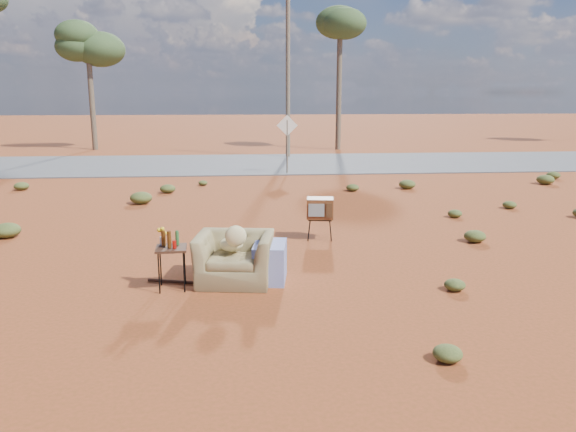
{
  "coord_description": "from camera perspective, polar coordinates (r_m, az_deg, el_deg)",
  "views": [
    {
      "loc": [
        -0.27,
        -8.95,
        3.0
      ],
      "look_at": [
        0.58,
        0.97,
        0.8
      ],
      "focal_mm": 35.0,
      "sensor_mm": 36.0,
      "label": 1
    }
  ],
  "objects": [
    {
      "name": "rusty_bar",
      "position": [
        9.14,
        -9.2,
        -6.71
      ],
      "size": [
        1.62,
        0.48,
        0.04
      ],
      "primitive_type": "cylinder",
      "rotation": [
        0.0,
        1.57,
        -0.26
      ],
      "color": "#502915",
      "rests_on": "ground"
    },
    {
      "name": "highway",
      "position": [
        24.13,
        -4.25,
        5.32
      ],
      "size": [
        140.0,
        7.0,
        0.04
      ],
      "primitive_type": "cube",
      "color": "#565659",
      "rests_on": "ground"
    },
    {
      "name": "tv_unit",
      "position": [
        11.61,
        3.28,
        0.73
      ],
      "size": [
        0.59,
        0.51,
        0.87
      ],
      "rotation": [
        0.0,
        0.0,
        -0.14
      ],
      "color": "black",
      "rests_on": "ground"
    },
    {
      "name": "ground",
      "position": [
        9.44,
        -3.04,
        -6.08
      ],
      "size": [
        140.0,
        140.0,
        0.0
      ],
      "primitive_type": "plane",
      "color": "maroon",
      "rests_on": "ground"
    },
    {
      "name": "utility_pole_center",
      "position": [
        26.57,
        -0.01,
        14.92
      ],
      "size": [
        1.4,
        0.2,
        8.0
      ],
      "color": "brown",
      "rests_on": "ground"
    },
    {
      "name": "eucalyptus_near_left",
      "position": [
        31.99,
        -19.68,
        16.14
      ],
      "size": [
        3.2,
        3.2,
        6.6
      ],
      "color": "brown",
      "rests_on": "ground"
    },
    {
      "name": "eucalyptus_center",
      "position": [
        30.6,
        5.32,
        18.83
      ],
      "size": [
        3.2,
        3.2,
        7.6
      ],
      "color": "brown",
      "rests_on": "ground"
    },
    {
      "name": "armchair",
      "position": [
        9.04,
        -4.78,
        -3.67
      ],
      "size": [
        1.53,
        0.94,
        1.06
      ],
      "rotation": [
        0.0,
        0.0,
        -0.14
      ],
      "color": "olive",
      "rests_on": "ground"
    },
    {
      "name": "road_sign",
      "position": [
        21.07,
        -0.08,
        8.37
      ],
      "size": [
        0.78,
        0.06,
        2.19
      ],
      "color": "brown",
      "rests_on": "ground"
    },
    {
      "name": "side_table",
      "position": [
        8.83,
        -11.99,
        -2.93
      ],
      "size": [
        0.5,
        0.5,
        0.95
      ],
      "rotation": [
        0.0,
        0.0,
        0.07
      ],
      "color": "#3C2315",
      "rests_on": "ground"
    },
    {
      "name": "scrub_patch",
      "position": [
        13.67,
        -7.13,
        0.28
      ],
      "size": [
        17.49,
        8.07,
        0.33
      ],
      "color": "#525826",
      "rests_on": "ground"
    }
  ]
}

